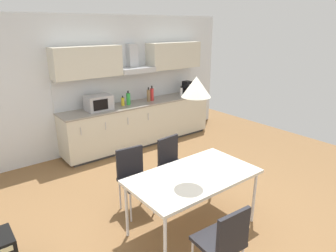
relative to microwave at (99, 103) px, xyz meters
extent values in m
cube|color=brown|center=(0.05, -2.63, -1.04)|extent=(8.06, 8.79, 0.02)
cube|color=silver|center=(0.05, 0.35, 0.27)|extent=(6.45, 0.10, 2.61)
cube|color=#333333|center=(0.91, 0.00, -1.01)|extent=(3.18, 0.55, 0.05)
cube|color=beige|center=(0.91, 0.00, -0.58)|extent=(3.32, 0.60, 0.81)
cube|color=gray|center=(0.91, 0.00, -0.16)|extent=(3.34, 0.62, 0.03)
cube|color=silver|center=(-0.51, -0.31, -0.37)|extent=(0.01, 0.01, 0.14)
cube|color=silver|center=(-0.04, -0.31, -0.37)|extent=(0.01, 0.01, 0.14)
cube|color=silver|center=(0.44, -0.31, -0.37)|extent=(0.01, 0.01, 0.14)
cube|color=silver|center=(0.91, -0.31, -0.37)|extent=(0.01, 0.01, 0.14)
cube|color=silver|center=(0.91, 0.29, 0.14)|extent=(3.32, 0.02, 0.56)
cube|color=beige|center=(-0.11, 0.13, 0.75)|extent=(1.29, 0.34, 0.56)
cube|color=beige|center=(1.92, 0.13, 0.75)|extent=(1.29, 0.34, 0.56)
cube|color=#B7BABF|center=(0.91, 0.11, 0.52)|extent=(0.74, 0.40, 0.10)
cube|color=#B7BABF|center=(0.91, 0.22, 0.77)|extent=(0.20, 0.16, 0.51)
cube|color=#ADADB2|center=(0.00, 0.00, 0.00)|extent=(0.48, 0.34, 0.28)
cube|color=black|center=(-0.04, -0.17, 0.00)|extent=(0.29, 0.01, 0.20)
cube|color=black|center=(2.22, 0.00, -0.13)|extent=(0.18, 0.18, 0.02)
cylinder|color=black|center=(2.22, -0.01, -0.06)|extent=(0.12, 0.12, 0.12)
cube|color=black|center=(2.22, 0.06, 0.01)|extent=(0.16, 0.08, 0.30)
cube|color=black|center=(2.22, -0.01, 0.13)|extent=(0.18, 0.16, 0.06)
cylinder|color=white|center=(2.02, -0.02, -0.05)|extent=(0.06, 0.06, 0.18)
cylinder|color=black|center=(2.02, -0.02, 0.06)|extent=(0.02, 0.02, 0.04)
cylinder|color=green|center=(0.64, 0.00, -0.02)|extent=(0.08, 0.08, 0.23)
cylinder|color=black|center=(0.64, 0.00, 0.12)|extent=(0.03, 0.03, 0.05)
cylinder|color=red|center=(1.22, -0.01, -0.01)|extent=(0.08, 0.08, 0.26)
cylinder|color=black|center=(1.22, -0.01, 0.15)|extent=(0.03, 0.03, 0.06)
cylinder|color=yellow|center=(0.52, 0.01, -0.06)|extent=(0.07, 0.07, 0.16)
cylinder|color=black|center=(0.52, 0.01, 0.04)|extent=(0.03, 0.03, 0.03)
cylinder|color=brown|center=(1.12, -0.03, -0.02)|extent=(0.07, 0.07, 0.25)
cylinder|color=black|center=(1.12, -0.03, 0.13)|extent=(0.03, 0.03, 0.05)
cube|color=silver|center=(-0.15, -2.81, -0.31)|extent=(1.54, 0.86, 0.04)
cylinder|color=silver|center=(-0.86, -3.18, -0.68)|extent=(0.04, 0.04, 0.71)
cylinder|color=silver|center=(0.55, -3.18, -0.68)|extent=(0.04, 0.04, 0.71)
cylinder|color=silver|center=(-0.86, -2.44, -0.68)|extent=(0.04, 0.04, 0.71)
cylinder|color=silver|center=(0.55, -2.44, -0.68)|extent=(0.04, 0.04, 0.71)
cube|color=black|center=(-0.50, -3.54, -0.58)|extent=(0.42, 0.42, 0.04)
cube|color=black|center=(-0.51, -3.72, -0.36)|extent=(0.38, 0.06, 0.40)
cylinder|color=silver|center=(-0.32, -3.38, -0.82)|extent=(0.02, 0.02, 0.43)
cube|color=black|center=(0.19, -2.08, -0.58)|extent=(0.44, 0.44, 0.04)
cube|color=black|center=(0.17, -1.90, -0.36)|extent=(0.38, 0.08, 0.40)
cylinder|color=silver|center=(0.38, -2.23, -0.82)|extent=(0.02, 0.02, 0.43)
cylinder|color=silver|center=(0.04, -2.26, -0.82)|extent=(0.02, 0.02, 0.43)
cylinder|color=silver|center=(0.34, -1.89, -0.82)|extent=(0.02, 0.02, 0.43)
cylinder|color=silver|center=(0.01, -1.92, -0.82)|extent=(0.02, 0.02, 0.43)
cube|color=black|center=(-0.50, -2.08, -0.58)|extent=(0.44, 0.44, 0.04)
cube|color=black|center=(-0.48, -1.90, -0.36)|extent=(0.38, 0.08, 0.40)
cylinder|color=silver|center=(-0.35, -2.26, -0.82)|extent=(0.02, 0.02, 0.43)
cylinder|color=silver|center=(-0.69, -2.23, -0.82)|extent=(0.02, 0.02, 0.43)
cylinder|color=silver|center=(-0.31, -1.93, -0.82)|extent=(0.02, 0.02, 0.43)
cylinder|color=silver|center=(-0.65, -1.89, -0.82)|extent=(0.02, 0.02, 0.43)
cone|color=silver|center=(-0.15, -2.81, 0.76)|extent=(0.32, 0.32, 0.22)
camera|label=1|loc=(-2.33, -5.11, 1.38)|focal=32.00mm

